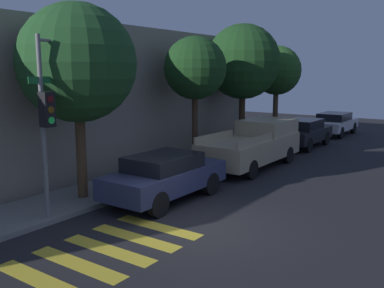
{
  "coord_description": "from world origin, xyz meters",
  "views": [
    {
      "loc": [
        -8.77,
        -6.04,
        4.0
      ],
      "look_at": [
        2.81,
        2.1,
        1.6
      ],
      "focal_mm": 40.0,
      "sensor_mm": 36.0,
      "label": 1
    }
  ],
  "objects_px": {
    "sedan_near_corner": "(165,176)",
    "tree_behind_truck": "(277,71)",
    "sedan_middle": "(303,132)",
    "tree_far_end": "(243,62)",
    "tree_midblock": "(195,69)",
    "pickup_truck": "(254,144)",
    "traffic_light_pole": "(61,97)",
    "sedan_far_end": "(334,123)",
    "tree_near_corner": "(77,64)"
  },
  "relations": [
    {
      "from": "sedan_near_corner",
      "to": "tree_behind_truck",
      "type": "xyz_separation_m",
      "value": [
        12.78,
        2.08,
        3.24
      ]
    },
    {
      "from": "sedan_middle",
      "to": "tree_far_end",
      "type": "xyz_separation_m",
      "value": [
        -3.06,
        2.08,
        3.66
      ]
    },
    {
      "from": "sedan_near_corner",
      "to": "tree_midblock",
      "type": "relative_size",
      "value": 0.8
    },
    {
      "from": "pickup_truck",
      "to": "tree_midblock",
      "type": "height_order",
      "value": "tree_midblock"
    },
    {
      "from": "traffic_light_pole",
      "to": "sedan_middle",
      "type": "height_order",
      "value": "traffic_light_pole"
    },
    {
      "from": "traffic_light_pole",
      "to": "pickup_truck",
      "type": "xyz_separation_m",
      "value": [
        8.88,
        -1.27,
        -2.37
      ]
    },
    {
      "from": "sedan_middle",
      "to": "traffic_light_pole",
      "type": "bearing_deg",
      "value": 175.05
    },
    {
      "from": "traffic_light_pole",
      "to": "tree_behind_truck",
      "type": "distance_m",
      "value": 15.62
    },
    {
      "from": "traffic_light_pole",
      "to": "tree_midblock",
      "type": "xyz_separation_m",
      "value": [
        7.44,
        0.81,
        0.78
      ]
    },
    {
      "from": "traffic_light_pole",
      "to": "sedan_middle",
      "type": "distance_m",
      "value": 14.91
    },
    {
      "from": "sedan_far_end",
      "to": "tree_far_end",
      "type": "relative_size",
      "value": 0.72
    },
    {
      "from": "sedan_near_corner",
      "to": "tree_near_corner",
      "type": "height_order",
      "value": "tree_near_corner"
    },
    {
      "from": "tree_behind_truck",
      "to": "sedan_far_end",
      "type": "bearing_deg",
      "value": -24.67
    },
    {
      "from": "tree_midblock",
      "to": "tree_far_end",
      "type": "bearing_deg",
      "value": 0.0
    },
    {
      "from": "pickup_truck",
      "to": "tree_near_corner",
      "type": "bearing_deg",
      "value": 164.69
    },
    {
      "from": "traffic_light_pole",
      "to": "sedan_near_corner",
      "type": "distance_m",
      "value": 3.99
    },
    {
      "from": "tree_near_corner",
      "to": "tree_midblock",
      "type": "bearing_deg",
      "value": -0.0
    },
    {
      "from": "sedan_near_corner",
      "to": "sedan_far_end",
      "type": "distance_m",
      "value": 17.31
    },
    {
      "from": "tree_far_end",
      "to": "traffic_light_pole",
      "type": "bearing_deg",
      "value": -176.0
    },
    {
      "from": "tree_midblock",
      "to": "tree_far_end",
      "type": "xyz_separation_m",
      "value": [
        4.13,
        0.0,
        0.34
      ]
    },
    {
      "from": "sedan_near_corner",
      "to": "tree_behind_truck",
      "type": "distance_m",
      "value": 13.35
    },
    {
      "from": "traffic_light_pole",
      "to": "sedan_far_end",
      "type": "relative_size",
      "value": 1.09
    },
    {
      "from": "sedan_middle",
      "to": "tree_behind_truck",
      "type": "relative_size",
      "value": 0.8
    },
    {
      "from": "sedan_near_corner",
      "to": "tree_midblock",
      "type": "bearing_deg",
      "value": 24.13
    },
    {
      "from": "tree_near_corner",
      "to": "tree_behind_truck",
      "type": "xyz_separation_m",
      "value": [
        14.3,
        0.0,
        -0.2
      ]
    },
    {
      "from": "sedan_far_end",
      "to": "tree_midblock",
      "type": "height_order",
      "value": "tree_midblock"
    },
    {
      "from": "sedan_near_corner",
      "to": "tree_near_corner",
      "type": "xyz_separation_m",
      "value": [
        -1.51,
        2.08,
        3.44
      ]
    },
    {
      "from": "traffic_light_pole",
      "to": "pickup_truck",
      "type": "distance_m",
      "value": 9.28
    },
    {
      "from": "traffic_light_pole",
      "to": "sedan_near_corner",
      "type": "bearing_deg",
      "value": -24.33
    },
    {
      "from": "traffic_light_pole",
      "to": "tree_behind_truck",
      "type": "relative_size",
      "value": 0.9
    },
    {
      "from": "traffic_light_pole",
      "to": "sedan_far_end",
      "type": "height_order",
      "value": "traffic_light_pole"
    },
    {
      "from": "sedan_middle",
      "to": "tree_midblock",
      "type": "height_order",
      "value": "tree_midblock"
    },
    {
      "from": "tree_midblock",
      "to": "tree_far_end",
      "type": "relative_size",
      "value": 0.86
    },
    {
      "from": "sedan_middle",
      "to": "sedan_near_corner",
      "type": "bearing_deg",
      "value": 180.0
    },
    {
      "from": "sedan_middle",
      "to": "tree_near_corner",
      "type": "xyz_separation_m",
      "value": [
        -13.35,
        2.08,
        3.44
      ]
    },
    {
      "from": "tree_far_end",
      "to": "tree_behind_truck",
      "type": "bearing_deg",
      "value": 0.0
    },
    {
      "from": "pickup_truck",
      "to": "tree_far_end",
      "type": "relative_size",
      "value": 0.9
    },
    {
      "from": "sedan_near_corner",
      "to": "sedan_middle",
      "type": "xyz_separation_m",
      "value": [
        11.83,
        -0.0,
        0.0
      ]
    },
    {
      "from": "tree_midblock",
      "to": "tree_behind_truck",
      "type": "height_order",
      "value": "tree_behind_truck"
    },
    {
      "from": "sedan_far_end",
      "to": "tree_midblock",
      "type": "distance_m",
      "value": 13.27
    },
    {
      "from": "sedan_near_corner",
      "to": "pickup_truck",
      "type": "bearing_deg",
      "value": -0.0
    },
    {
      "from": "sedan_near_corner",
      "to": "sedan_middle",
      "type": "distance_m",
      "value": 11.83
    },
    {
      "from": "traffic_light_pole",
      "to": "tree_behind_truck",
      "type": "bearing_deg",
      "value": 2.97
    },
    {
      "from": "pickup_truck",
      "to": "sedan_far_end",
      "type": "height_order",
      "value": "pickup_truck"
    },
    {
      "from": "sedan_near_corner",
      "to": "tree_behind_truck",
      "type": "bearing_deg",
      "value": 9.23
    },
    {
      "from": "traffic_light_pole",
      "to": "tree_near_corner",
      "type": "height_order",
      "value": "tree_near_corner"
    },
    {
      "from": "sedan_far_end",
      "to": "tree_midblock",
      "type": "xyz_separation_m",
      "value": [
        -12.67,
        2.08,
        3.35
      ]
    },
    {
      "from": "sedan_far_end",
      "to": "tree_far_end",
      "type": "xyz_separation_m",
      "value": [
        -8.53,
        2.08,
        3.7
      ]
    },
    {
      "from": "traffic_light_pole",
      "to": "tree_far_end",
      "type": "height_order",
      "value": "tree_far_end"
    },
    {
      "from": "sedan_far_end",
      "to": "traffic_light_pole",
      "type": "bearing_deg",
      "value": 176.39
    }
  ]
}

